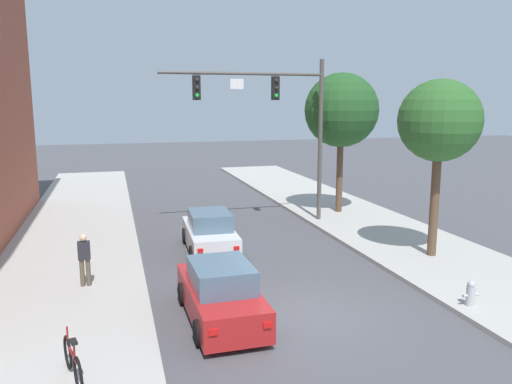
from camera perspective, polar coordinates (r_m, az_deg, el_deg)
The scene contains 11 objects.
ground_plane at distance 14.38m, azimuth 5.28°, elevation -13.47°, with size 120.00×120.00×0.00m, color #4C4C51.
sidewalk_left at distance 13.62m, azimuth -22.21°, elevation -15.27°, with size 5.00×60.00×0.15m, color #B2AFA8.
sidewalk_right at distance 17.63m, azimuth 25.72°, elevation -9.68°, with size 5.00×60.00×0.15m, color #B2AFA8.
traffic_signal_mast at distance 23.28m, azimuth 2.32°, elevation 9.26°, with size 7.55×0.38×7.50m.
car_lead_white at distance 19.74m, azimuth -5.22°, elevation -4.64°, with size 1.96×4.30×1.60m.
car_following_red at distance 13.72m, azimuth -4.00°, elevation -11.37°, with size 1.88×4.26×1.60m.
pedestrian_sidewalk_left_walker at distance 16.46m, azimuth -18.73°, elevation -6.95°, with size 0.36×0.22×1.64m.
bicycle_leaning at distance 11.48m, azimuth -19.90°, elevation -17.50°, with size 0.51×1.73×0.98m.
fire_hydrant at distance 15.53m, azimuth 22.98°, elevation -10.43°, with size 0.48×0.24×0.72m.
street_tree_nearest at distance 19.20m, azimuth 19.93°, elevation 7.42°, with size 2.92×2.92×6.39m.
street_tree_second at distance 25.94m, azimuth 9.57°, elevation 9.01°, with size 3.69×3.69×7.01m.
Camera 1 is at (-4.81, -12.27, 5.76)m, focal length 35.59 mm.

